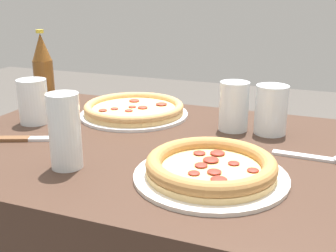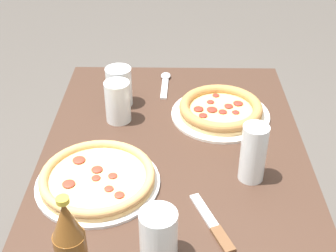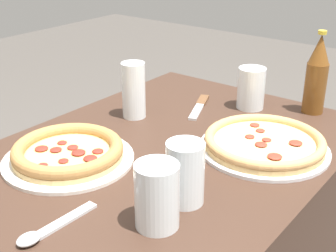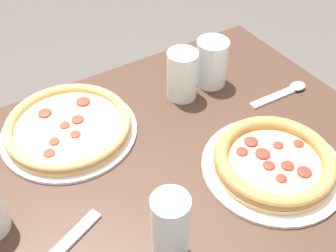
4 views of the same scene
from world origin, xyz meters
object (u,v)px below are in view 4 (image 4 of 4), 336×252
pizza_veggie (274,162)px  glass_lemonade (170,231)px  glass_water (182,77)px  pizza_margherita (68,127)px  glass_red_wine (211,65)px  spoon (288,91)px

pizza_veggie → glass_lemonade: 0.29m
pizza_veggie → glass_water: glass_water is taller
pizza_margherita → glass_red_wine: (0.38, -0.02, 0.04)m
pizza_veggie → glass_red_wine: glass_red_wine is taller
glass_red_wine → pizza_veggie: bearing=-101.9°
pizza_veggie → glass_water: bearing=95.0°
pizza_margherita → glass_red_wine: 0.38m
glass_water → glass_lemonade: bearing=-125.9°
glass_water → glass_lemonade: size_ratio=0.81×
spoon → pizza_veggie: bearing=-140.3°
glass_lemonade → glass_red_wine: bearing=46.0°
pizza_margherita → glass_water: size_ratio=2.46×
pizza_veggie → spoon: 0.27m
pizza_margherita → glass_water: (0.29, -0.02, 0.04)m
pizza_margherita → spoon: pizza_margherita is taller
pizza_veggie → glass_lemonade: bearing=-169.3°
spoon → glass_red_wine: bearing=135.2°
glass_water → glass_red_wine: bearing=3.6°
pizza_veggie → pizza_margherita: bearing=134.3°
pizza_margherita → glass_water: 0.29m
glass_water → spoon: size_ratio=0.74×
pizza_margherita → glass_water: glass_water is taller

